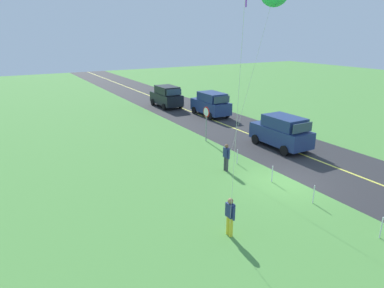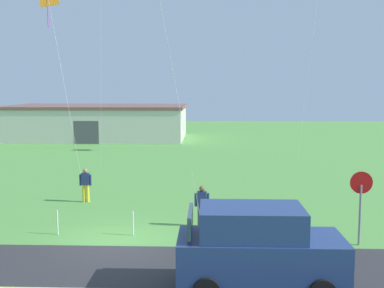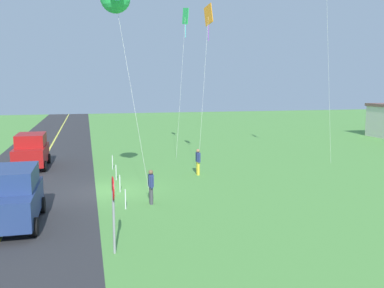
% 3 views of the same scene
% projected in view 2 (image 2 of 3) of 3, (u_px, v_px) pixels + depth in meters
% --- Properties ---
extents(ground_plane, '(120.00, 120.00, 0.10)m').
position_uv_depth(ground_plane, '(120.00, 243.00, 16.61)').
color(ground_plane, '#549342').
extents(car_suv_foreground, '(4.40, 2.12, 2.24)m').
position_uv_depth(car_suv_foreground, '(258.00, 247.00, 12.59)').
color(car_suv_foreground, navy).
rests_on(car_suv_foreground, ground).
extents(stop_sign, '(0.76, 0.08, 2.56)m').
position_uv_depth(stop_sign, '(361.00, 193.00, 16.01)').
color(stop_sign, gray).
rests_on(stop_sign, ground).
extents(person_adult_near, '(0.58, 0.22, 1.60)m').
position_uv_depth(person_adult_near, '(202.00, 204.00, 18.31)').
color(person_adult_near, '#3F3F47').
rests_on(person_adult_near, ground).
extents(person_adult_companion, '(0.58, 0.22, 1.60)m').
position_uv_depth(person_adult_companion, '(86.00, 184.00, 22.20)').
color(person_adult_companion, yellow).
rests_on(person_adult_companion, ground).
extents(warehouse_distant, '(18.36, 10.20, 3.50)m').
position_uv_depth(warehouse_distant, '(98.00, 122.00, 49.79)').
color(warehouse_distant, beige).
rests_on(warehouse_distant, ground).
extents(fence_post_1, '(0.05, 0.05, 0.90)m').
position_uv_depth(fence_post_1, '(58.00, 222.00, 17.33)').
color(fence_post_1, silver).
rests_on(fence_post_1, ground).
extents(fence_post_2, '(0.05, 0.05, 0.90)m').
position_uv_depth(fence_post_2, '(133.00, 223.00, 17.23)').
color(fence_post_2, silver).
rests_on(fence_post_2, ground).
extents(fence_post_3, '(0.05, 0.05, 0.90)m').
position_uv_depth(fence_post_3, '(217.00, 224.00, 17.13)').
color(fence_post_3, silver).
rests_on(fence_post_3, ground).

